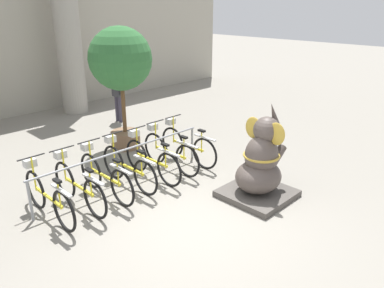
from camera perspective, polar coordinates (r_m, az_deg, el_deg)
ground_plane at (r=6.56m, az=0.07°, el=-11.57°), size 60.00×60.00×0.00m
column_right at (r=12.99m, az=-18.47°, el=15.90°), size 1.02×1.02×5.16m
bike_rack at (r=7.63m, az=-10.30°, el=-1.88°), size 3.98×0.05×0.77m
bicycle_0 at (r=6.88m, az=-21.13°, el=-7.44°), size 0.48×1.78×1.02m
bicycle_1 at (r=7.07m, az=-16.98°, el=-6.09°), size 0.48×1.78×1.02m
bicycle_2 at (r=7.33m, az=-13.18°, el=-4.73°), size 0.48×1.78×1.02m
bicycle_3 at (r=7.63m, az=-9.78°, el=-3.40°), size 0.48×1.78×1.02m
bicycle_4 at (r=7.90m, az=-6.26°, el=-2.34°), size 0.48×1.78×1.02m
bicycle_5 at (r=8.27m, az=-3.46°, el=-1.16°), size 0.48×1.78×1.02m
bicycle_6 at (r=8.64m, az=-0.78°, el=-0.13°), size 0.48×1.78×1.02m
elephant_statue at (r=7.17m, az=10.40°, el=-3.31°), size 1.22×1.22×1.84m
person_pedestrian at (r=11.74m, az=-11.33°, el=7.99°), size 0.22×0.47×1.65m
potted_tree at (r=9.29m, az=-10.81°, el=11.86°), size 1.52×1.52×3.01m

